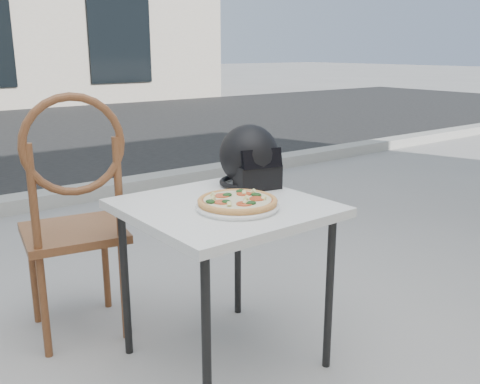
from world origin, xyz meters
TOP-DOWN VIEW (x-y plane):
  - cafe_table_main at (0.39, 0.15)m, footprint 0.75×0.75m
  - plate at (0.38, 0.06)m, footprint 0.38×0.38m
  - pizza at (0.38, 0.06)m, footprint 0.41×0.41m
  - helmet at (0.65, 0.32)m, footprint 0.32×0.33m
  - cafe_chair_main at (-0.03, 0.70)m, footprint 0.50×0.50m

SIDE VIEW (x-z plane):
  - cafe_chair_main at x=-0.03m, z-range 0.06..1.20m
  - cafe_table_main at x=0.39m, z-range 0.29..0.99m
  - plate at x=0.38m, z-range 0.70..0.72m
  - pizza at x=0.38m, z-range 0.72..0.76m
  - helmet at x=0.65m, z-range 0.69..0.96m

